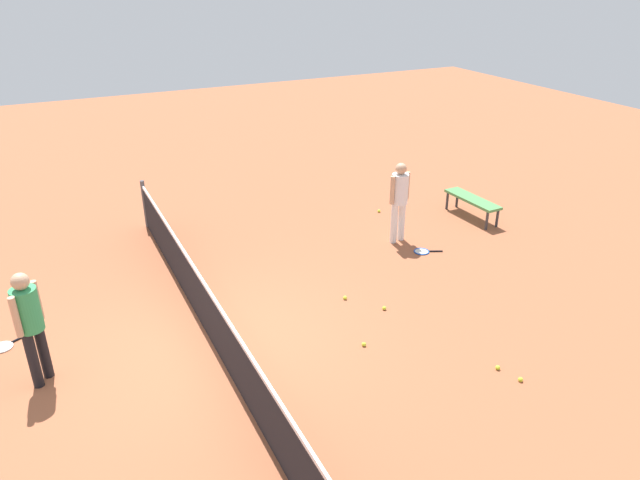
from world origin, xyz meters
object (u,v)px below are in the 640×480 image
object	(u,v)px
tennis_ball_stray_left	(379,211)
courtside_bench	(472,201)
tennis_racket_far_player	(4,346)
tennis_racket_near_player	(423,251)
player_far_side	(29,319)
tennis_ball_stray_right	(345,298)
tennis_ball_near_player	(521,379)
tennis_ball_by_net	(364,344)
tennis_ball_midcourt	(384,308)
player_near_side	(399,196)
tennis_ball_baseline	(498,368)

from	to	relation	value
tennis_ball_stray_left	courtside_bench	distance (m)	2.13
tennis_racket_far_player	tennis_racket_near_player	bearing A→B (deg)	-90.89
player_far_side	tennis_ball_stray_right	bearing A→B (deg)	-89.10
player_far_side	tennis_ball_stray_right	world-z (taller)	player_far_side
tennis_racket_near_player	tennis_ball_stray_left	bearing A→B (deg)	-7.63
player_far_side	tennis_racket_far_player	distance (m)	1.59
tennis_ball_near_player	tennis_ball_by_net	world-z (taller)	same
tennis_ball_near_player	tennis_ball_midcourt	bearing A→B (deg)	16.33
tennis_ball_by_net	courtside_bench	world-z (taller)	courtside_bench
player_near_side	tennis_ball_stray_left	size ratio (longest dim) A/B	25.76
tennis_ball_near_player	tennis_ball_stray_left	xyz separation A→B (m)	(6.15, -1.44, 0.00)
tennis_racket_far_player	player_near_side	bearing A→B (deg)	-85.66
tennis_ball_by_net	tennis_ball_baseline	bearing A→B (deg)	-132.98
player_far_side	tennis_racket_far_player	size ratio (longest dim) A/B	2.87
tennis_ball_near_player	courtside_bench	size ratio (longest dim) A/B	0.04
tennis_ball_baseline	tennis_ball_midcourt	bearing A→B (deg)	16.31
player_far_side	tennis_ball_baseline	xyz separation A→B (m)	(-2.61, -5.86, -0.98)
tennis_racket_near_player	tennis_ball_by_net	distance (m)	3.53
tennis_ball_midcourt	tennis_ball_baseline	size ratio (longest dim) A/B	1.00
tennis_racket_far_player	tennis_ball_baseline	xyz separation A→B (m)	(-3.74, -6.37, 0.02)
tennis_ball_near_player	tennis_ball_by_net	size ratio (longest dim) A/B	1.00
tennis_ball_near_player	tennis_ball_baseline	world-z (taller)	same
tennis_ball_by_net	tennis_ball_stray_right	bearing A→B (deg)	-16.50
tennis_ball_baseline	tennis_ball_stray_right	distance (m)	2.88
tennis_ball_midcourt	tennis_ball_baseline	world-z (taller)	same
tennis_ball_midcourt	tennis_racket_far_player	bearing A→B (deg)	74.06
player_near_side	player_far_side	bearing A→B (deg)	103.76
player_near_side	courtside_bench	xyz separation A→B (m)	(0.31, -2.20, -0.59)
tennis_ball_midcourt	tennis_ball_by_net	bearing A→B (deg)	132.18
tennis_racket_near_player	tennis_ball_stray_right	world-z (taller)	tennis_ball_stray_right
tennis_racket_near_player	tennis_ball_by_net	world-z (taller)	tennis_ball_by_net
tennis_ball_by_net	tennis_ball_midcourt	world-z (taller)	same
player_far_side	tennis_ball_by_net	world-z (taller)	player_far_side
tennis_racket_far_player	player_far_side	bearing A→B (deg)	-155.97
player_near_side	tennis_ball_stray_right	bearing A→B (deg)	127.55
tennis_racket_far_player	tennis_ball_stray_right	distance (m)	5.43
tennis_racket_far_player	tennis_ball_midcourt	world-z (taller)	tennis_ball_midcourt
player_near_side	tennis_ball_stray_left	bearing A→B (deg)	-17.68
player_near_side	tennis_ball_midcourt	xyz separation A→B (m)	(-2.21, 1.68, -0.98)
player_near_side	courtside_bench	distance (m)	2.30
player_far_side	tennis_racket_near_player	bearing A→B (deg)	-81.89
tennis_ball_midcourt	courtside_bench	distance (m)	4.64
tennis_ball_midcourt	tennis_ball_baseline	bearing A→B (deg)	-163.69
courtside_bench	tennis_racket_far_player	bearing A→B (deg)	95.16
tennis_ball_midcourt	tennis_ball_stray_left	bearing A→B (deg)	-30.16
tennis_racket_far_player	tennis_ball_baseline	size ratio (longest dim) A/B	8.99
tennis_racket_near_player	player_far_side	bearing A→B (deg)	98.11
tennis_ball_stray_left	tennis_ball_stray_right	size ratio (longest dim) A/B	1.00
player_near_side	courtside_bench	bearing A→B (deg)	-82.10
tennis_ball_stray_left	tennis_ball_stray_right	xyz separation A→B (m)	(-3.12, 2.59, 0.00)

